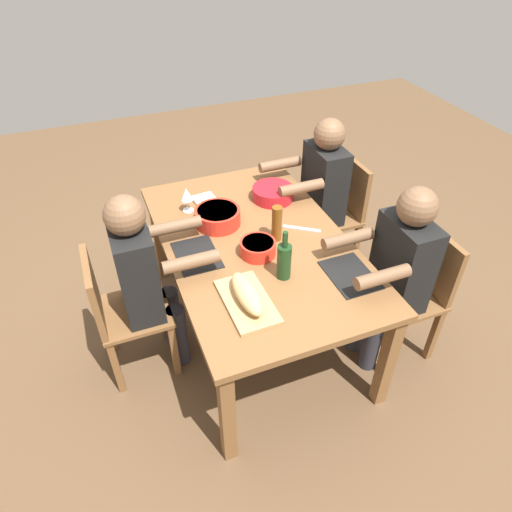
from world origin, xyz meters
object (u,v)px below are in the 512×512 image
serving_bowl_greens (218,216)px  bread_loaf (247,294)px  dining_table (256,252)px  chair_near_left (415,288)px  diner_far_center (145,274)px  chair_far_center (119,310)px  wine_bottle (284,261)px  chair_near_right (338,209)px  napkin_stack (205,200)px  serving_bowl_fruit (273,192)px  wine_glass (187,195)px  diner_near_left (396,268)px  cutting_board (247,302)px  diner_near_right (319,188)px  serving_bowl_pasta (258,247)px  beer_bottle (277,223)px

serving_bowl_greens → bread_loaf: bread_loaf is taller
dining_table → chair_near_left: chair_near_left is taller
serving_bowl_greens → bread_loaf: (-0.71, 0.08, 0.01)m
diner_far_center → bread_loaf: bearing=-136.9°
chair_far_center → wine_bottle: size_ratio=2.93×
chair_near_right → napkin_stack: (0.06, 0.99, 0.27)m
chair_far_center → napkin_stack: bearing=-52.6°
serving_bowl_greens → bread_loaf: size_ratio=0.86×
chair_near_right → serving_bowl_fruit: 0.65m
chair_near_left → wine_glass: 1.50m
chair_near_left → diner_near_left: (-0.00, 0.18, 0.21)m
wine_bottle → serving_bowl_fruit: bearing=-18.8°
chair_near_left → cutting_board: size_ratio=2.12×
napkin_stack → dining_table: bearing=-163.6°
diner_near_left → serving_bowl_fruit: size_ratio=4.45×
chair_near_right → diner_near_right: diner_near_right is taller
wine_glass → napkin_stack: wine_glass is taller
diner_near_left → serving_bowl_greens: diner_near_left is taller
chair_near_right → wine_glass: size_ratio=5.12×
chair_far_center → napkin_stack: (0.52, -0.69, 0.27)m
serving_bowl_pasta → bread_loaf: bearing=150.6°
wine_glass → diner_far_center: bearing=141.0°
serving_bowl_pasta → beer_bottle: (0.09, -0.15, 0.06)m
diner_near_right → wine_bottle: diner_near_right is taller
chair_near_right → bread_loaf: same height
chair_near_left → serving_bowl_pasta: chair_near_left is taller
chair_far_center → wine_bottle: 1.00m
chair_near_left → napkin_stack: 1.43m
wine_bottle → serving_bowl_pasta: bearing=14.0°
chair_near_left → serving_bowl_fruit: chair_near_left is taller
serving_bowl_fruit → cutting_board: 0.99m
diner_far_center → wine_glass: 0.61m
diner_far_center → cutting_board: size_ratio=3.00×
wine_bottle → chair_near_right: bearing=-45.5°
wine_glass → napkin_stack: 0.18m
diner_near_left → diner_far_center: (0.46, 1.31, 0.00)m
serving_bowl_fruit → wine_bottle: wine_bottle is taller
beer_bottle → cutting_board: bearing=141.5°
napkin_stack → diner_near_right: bearing=-94.3°
chair_near_left → diner_far_center: (0.46, 1.50, 0.21)m
wine_glass → serving_bowl_pasta: bearing=-156.3°
dining_table → diner_near_left: (-0.46, -0.66, 0.04)m
serving_bowl_fruit → serving_bowl_greens: 0.45m
bread_loaf → wine_bottle: 0.28m
diner_near_right → chair_near_right: bearing=-90.0°
diner_near_left → serving_bowl_greens: 1.08m
serving_bowl_greens → cutting_board: 0.71m
chair_near_left → serving_bowl_greens: chair_near_left is taller
diner_near_left → diner_far_center: size_ratio=1.00×
diner_far_center → serving_bowl_pasta: 0.64m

